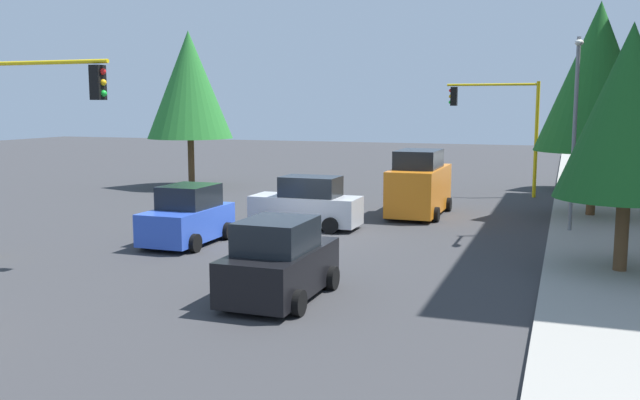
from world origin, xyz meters
The scene contains 13 objects.
ground_plane centered at (0.00, 0.00, 0.00)m, with size 120.00×120.00×0.00m, color #353538.
sidewalk_kerb centered at (-5.00, 10.50, 0.07)m, with size 80.00×4.00×0.15m, color gray.
traffic_signal_far_left centered at (-14.00, 5.71, 4.09)m, with size 0.36×4.59×5.79m.
traffic_signal_near_right centered at (6.00, -5.75, 4.22)m, with size 0.36×4.59×5.99m.
street_lamp_curbside centered at (-3.61, 9.20, 4.35)m, with size 2.15×0.28×7.00m.
tree_roadside_far centered at (-18.00, 9.50, 4.49)m, with size 3.76×3.76×6.86m.
tree_opposite_side centered at (-12.00, -11.00, 5.72)m, with size 4.74×4.74×8.69m.
tree_roadside_mid centered at (-8.00, 10.00, 5.74)m, with size 4.76×4.76×8.72m.
tree_roadside_near centered at (2.00, 10.50, 4.46)m, with size 3.74×3.74×6.82m.
delivery_van_orange centered at (-6.43, 3.18, 1.28)m, with size 4.80×2.22×2.77m.
car_silver centered at (-2.00, -0.21, 0.90)m, with size 1.92×4.13×1.98m.
car_blue centered at (2.14, -2.92, 0.90)m, with size 3.64×2.07×1.98m.
car_black centered at (7.26, 2.61, 0.90)m, with size 3.78×2.08×1.98m.
Camera 1 is at (22.20, 9.01, 4.67)m, focal length 38.82 mm.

